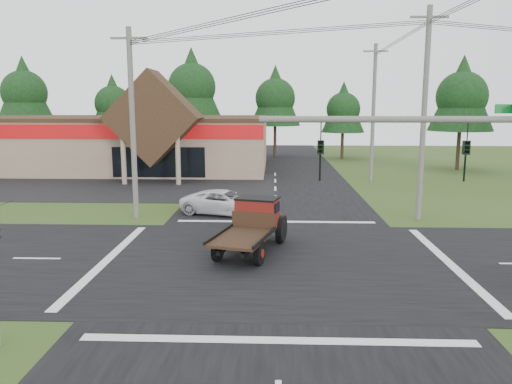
{
  "coord_description": "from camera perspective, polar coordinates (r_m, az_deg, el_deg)",
  "views": [
    {
      "loc": [
        -0.14,
        -19.67,
        6.34
      ],
      "look_at": [
        -0.98,
        3.99,
        2.2
      ],
      "focal_mm": 35.0,
      "sensor_mm": 36.0,
      "label": 1
    }
  ],
  "objects": [
    {
      "name": "tree_row_a",
      "position": [
        66.75,
        -24.97,
        10.48
      ],
      "size": [
        6.72,
        6.72,
        12.12
      ],
      "color": "#332316",
      "rests_on": "ground"
    },
    {
      "name": "white_pickup",
      "position": [
        29.32,
        -3.63,
        -1.19
      ],
      "size": [
        5.5,
        3.61,
        1.41
      ],
      "primitive_type": "imported",
      "rotation": [
        0.0,
        0.0,
        1.3
      ],
      "color": "silver",
      "rests_on": "ground"
    },
    {
      "name": "utility_pole_nw",
      "position": [
        28.78,
        -13.94,
        7.74
      ],
      "size": [
        2.0,
        0.3,
        10.5
      ],
      "color": "#595651",
      "rests_on": "ground"
    },
    {
      "name": "road_ns",
      "position": [
        20.66,
        2.35,
        -7.93
      ],
      "size": [
        12.0,
        120.0,
        0.02
      ],
      "primitive_type": "cube",
      "color": "black",
      "rests_on": "ground"
    },
    {
      "name": "road_ew",
      "position": [
        20.66,
        2.35,
        -7.92
      ],
      "size": [
        120.0,
        12.0,
        0.02
      ],
      "primitive_type": "cube",
      "color": "black",
      "rests_on": "ground"
    },
    {
      "name": "parking_apron",
      "position": [
        41.56,
        -17.46,
        0.71
      ],
      "size": [
        28.0,
        14.0,
        0.02
      ],
      "primitive_type": "cube",
      "color": "black",
      "rests_on": "ground"
    },
    {
      "name": "cvs_building",
      "position": [
        51.76,
        -15.54,
        5.62
      ],
      "size": [
        30.4,
        18.2,
        9.19
      ],
      "color": "gray",
      "rests_on": "ground"
    },
    {
      "name": "tree_row_e",
      "position": [
        60.22,
        9.95,
        9.48
      ],
      "size": [
        5.04,
        5.04,
        9.09
      ],
      "color": "#332316",
      "rests_on": "ground"
    },
    {
      "name": "utility_pole_n",
      "position": [
        42.46,
        13.26,
        8.85
      ],
      "size": [
        2.0,
        0.3,
        11.2
      ],
      "color": "#595651",
      "rests_on": "ground"
    },
    {
      "name": "tree_side_ne",
      "position": [
        52.89,
        22.49,
        10.31
      ],
      "size": [
        6.16,
        6.16,
        11.11
      ],
      "color": "#332316",
      "rests_on": "ground"
    },
    {
      "name": "tree_row_d",
      "position": [
        61.68,
        2.22,
        10.88
      ],
      "size": [
        6.16,
        6.16,
        11.11
      ],
      "color": "#332316",
      "rests_on": "ground"
    },
    {
      "name": "antique_flatbed_truck",
      "position": [
        21.61,
        -0.67,
        -4.0
      ],
      "size": [
        3.43,
        5.81,
        2.28
      ],
      "primitive_type": null,
      "rotation": [
        0.0,
        0.0,
        -0.26
      ],
      "color": "#5C160D",
      "rests_on": "ground"
    },
    {
      "name": "tree_row_c",
      "position": [
        61.51,
        -7.34,
        12.06
      ],
      "size": [
        7.28,
        7.28,
        13.13
      ],
      "color": "#332316",
      "rests_on": "ground"
    },
    {
      "name": "ground",
      "position": [
        20.67,
        2.35,
        -7.96
      ],
      "size": [
        120.0,
        120.0,
        0.0
      ],
      "primitive_type": "plane",
      "color": "#344518",
      "rests_on": "ground"
    },
    {
      "name": "utility_pole_ne",
      "position": [
        28.84,
        18.65,
        8.51
      ],
      "size": [
        2.0,
        0.3,
        11.5
      ],
      "color": "#595651",
      "rests_on": "ground"
    },
    {
      "name": "tree_row_b",
      "position": [
        64.79,
        -16.05,
        9.86
      ],
      "size": [
        5.6,
        5.6,
        10.1
      ],
      "color": "#332316",
      "rests_on": "ground"
    }
  ]
}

